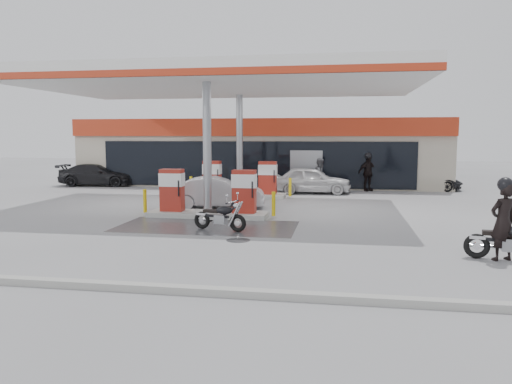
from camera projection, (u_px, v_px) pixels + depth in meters
ground at (192, 226)px, 16.87m from camera, size 90.00×90.00×0.00m
wet_patch at (207, 226)px, 16.79m from camera, size 6.00×3.00×0.00m
drain_cover at (238, 240)px, 14.58m from camera, size 0.70×0.70×0.01m
kerb at (90, 285)px, 10.01m from camera, size 28.00×0.25×0.15m
store_building at (264, 151)px, 32.25m from camera, size 22.00×8.22×4.00m
canopy at (225, 83)px, 21.17m from camera, size 16.00×10.02×5.51m
pump_island_near at (208, 198)px, 18.75m from camera, size 5.14×1.30×1.78m
pump_island_far at (240, 183)px, 24.62m from camera, size 5.14×1.30×1.78m
main_motorcycle at (511, 242)px, 12.15m from camera, size 2.07×0.84×1.07m
biker_main at (503, 222)px, 12.15m from camera, size 0.83×0.72×1.93m
parked_motorcycle at (221, 217)px, 16.05m from camera, size 1.86×0.87×0.97m
sedan_white at (311, 180)px, 26.21m from camera, size 4.19×1.89×1.40m
attendant at (321, 176)px, 26.34m from camera, size 0.99×1.10×1.85m
hatchback_silver at (217, 193)px, 20.94m from camera, size 4.14×1.96×1.31m
parked_car_left at (97, 175)px, 30.16m from camera, size 4.69×2.28×1.32m
parked_car_right at (426, 180)px, 27.97m from camera, size 4.09×2.45×1.06m
biker_walking at (368, 173)px, 27.25m from camera, size 1.25×1.03×1.99m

